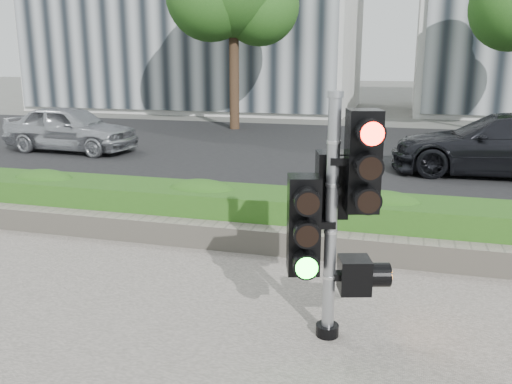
% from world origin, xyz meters
% --- Properties ---
extents(ground, '(120.00, 120.00, 0.00)m').
position_xyz_m(ground, '(0.00, 0.00, 0.00)').
color(ground, '#51514C').
rests_on(ground, ground).
extents(road, '(60.00, 13.00, 0.02)m').
position_xyz_m(road, '(0.00, 10.00, 0.01)').
color(road, black).
rests_on(road, ground).
extents(curb, '(60.00, 0.25, 0.12)m').
position_xyz_m(curb, '(0.00, 3.15, 0.06)').
color(curb, gray).
rests_on(curb, ground).
extents(stone_wall, '(12.00, 0.32, 0.34)m').
position_xyz_m(stone_wall, '(0.00, 1.90, 0.20)').
color(stone_wall, gray).
rests_on(stone_wall, sidewalk).
extents(hedge, '(12.00, 1.00, 0.68)m').
position_xyz_m(hedge, '(0.00, 2.55, 0.37)').
color(hedge, '#468829').
rests_on(hedge, sidewalk).
extents(traffic_signal, '(0.85, 0.72, 2.34)m').
position_xyz_m(traffic_signal, '(1.17, -0.15, 1.32)').
color(traffic_signal, black).
rests_on(traffic_signal, sidewalk).
extents(car_silver, '(3.96, 1.81, 1.32)m').
position_xyz_m(car_silver, '(-7.48, 8.44, 0.68)').
color(car_silver, '#AAACB2').
rests_on(car_silver, road).
extents(car_dark, '(4.87, 2.00, 1.41)m').
position_xyz_m(car_dark, '(3.87, 8.27, 0.73)').
color(car_dark, black).
rests_on(car_dark, road).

